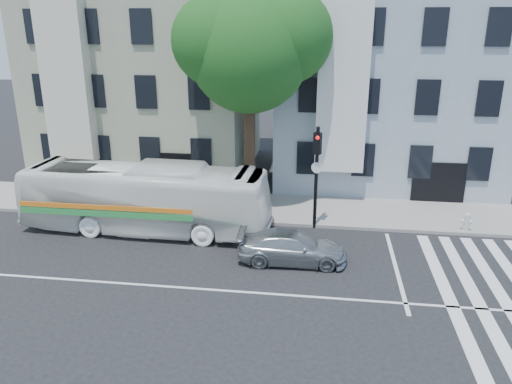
% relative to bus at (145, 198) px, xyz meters
% --- Properties ---
extents(ground, '(120.00, 120.00, 0.00)m').
position_rel_bus_xyz_m(ground, '(4.05, -4.73, -1.52)').
color(ground, black).
rests_on(ground, ground).
extents(sidewalk_far, '(80.00, 4.00, 0.15)m').
position_rel_bus_xyz_m(sidewalk_far, '(4.05, 3.27, -1.45)').
color(sidewalk_far, gray).
rests_on(sidewalk_far, ground).
extents(building_left, '(12.00, 10.00, 11.00)m').
position_rel_bus_xyz_m(building_left, '(-2.95, 10.27, 3.98)').
color(building_left, gray).
rests_on(building_left, ground).
extents(building_right, '(12.00, 10.00, 11.00)m').
position_rel_bus_xyz_m(building_right, '(11.05, 10.27, 3.98)').
color(building_right, '#919EAD').
rests_on(building_right, ground).
extents(street_tree, '(7.30, 5.90, 11.10)m').
position_rel_bus_xyz_m(street_tree, '(4.11, 4.01, 6.31)').
color(street_tree, '#2D2116').
rests_on(street_tree, ground).
extents(bus, '(2.98, 11.03, 3.05)m').
position_rel_bus_xyz_m(bus, '(0.00, 0.00, 0.00)').
color(bus, white).
rests_on(bus, ground).
extents(sedan, '(1.86, 4.27, 1.22)m').
position_rel_bus_xyz_m(sedan, '(6.60, -2.19, -0.91)').
color(sedan, '#B1B5B9').
rests_on(sedan, ground).
extents(hedge, '(8.52, 2.22, 0.70)m').
position_rel_bus_xyz_m(hedge, '(-1.75, 1.57, -1.02)').
color(hedge, '#26561B').
rests_on(hedge, sidewalk_far).
extents(traffic_signal, '(0.45, 0.54, 4.62)m').
position_rel_bus_xyz_m(traffic_signal, '(7.37, 1.21, 1.46)').
color(traffic_signal, black).
rests_on(traffic_signal, ground).
extents(fire_hydrant, '(0.47, 0.28, 0.82)m').
position_rel_bus_xyz_m(fire_hydrant, '(13.98, 1.57, -0.95)').
color(fire_hydrant, beige).
rests_on(fire_hydrant, sidewalk_far).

